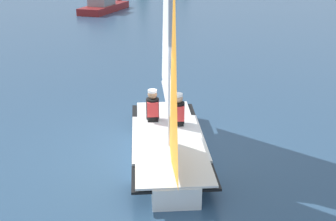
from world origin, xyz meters
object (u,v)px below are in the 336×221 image
(sailor_crew, at_px, (153,111))
(motorboat_distant, at_px, (104,6))
(sailor_helm, at_px, (178,116))
(sailboat_main, at_px, (168,118))

(sailor_crew, height_order, motorboat_distant, sailor_crew)
(sailor_helm, xyz_separation_m, motorboat_distant, (15.40, 14.06, -0.24))
(sailboat_main, bearing_deg, motorboat_distant, -172.42)
(sailboat_main, distance_m, sailor_crew, 0.98)
(sailor_crew, bearing_deg, motorboat_distant, -172.89)
(sailboat_main, bearing_deg, sailor_helm, 155.75)
(sailboat_main, height_order, motorboat_distant, sailboat_main)
(sailboat_main, relative_size, sailor_crew, 4.92)
(sailor_helm, distance_m, motorboat_distant, 20.85)
(motorboat_distant, bearing_deg, sailor_crew, 29.31)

